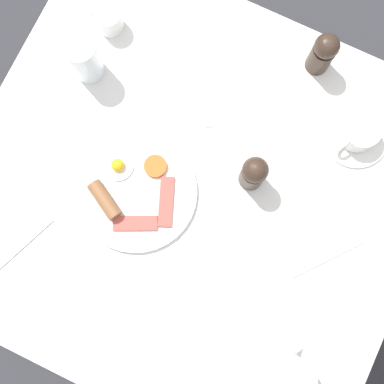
{
  "coord_description": "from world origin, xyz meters",
  "views": [
    {
      "loc": [
        -0.08,
        0.16,
        1.85
      ],
      "look_at": [
        0.0,
        0.0,
        0.73
      ],
      "focal_mm": 50.0,
      "sensor_mm": 36.0,
      "label": 1
    }
  ],
  "objects_px": {
    "teacup_with_saucer_left": "(358,133)",
    "water_glass_tall": "(84,59)",
    "fork_by_plate": "(327,257)",
    "breakfast_plate": "(134,192)",
    "teapot_near": "(286,382)",
    "knife_by_plate": "(15,251)",
    "salt_grinder": "(323,53)",
    "creamer_jug": "(109,20)",
    "spoon_for_tea": "(205,90)",
    "pepper_grinder": "(254,173)"
  },
  "relations": [
    {
      "from": "pepper_grinder",
      "to": "knife_by_plate",
      "type": "distance_m",
      "value": 0.53
    },
    {
      "from": "creamer_jug",
      "to": "spoon_for_tea",
      "type": "xyz_separation_m",
      "value": [
        -0.26,
        0.05,
        -0.03
      ]
    },
    {
      "from": "teacup_with_saucer_left",
      "to": "water_glass_tall",
      "type": "relative_size",
      "value": 1.2
    },
    {
      "from": "breakfast_plate",
      "to": "water_glass_tall",
      "type": "distance_m",
      "value": 0.3
    },
    {
      "from": "teapot_near",
      "to": "knife_by_plate",
      "type": "relative_size",
      "value": 0.95
    },
    {
      "from": "salt_grinder",
      "to": "fork_by_plate",
      "type": "distance_m",
      "value": 0.43
    },
    {
      "from": "water_glass_tall",
      "to": "spoon_for_tea",
      "type": "xyz_separation_m",
      "value": [
        -0.25,
        -0.07,
        -0.06
      ]
    },
    {
      "from": "teapot_near",
      "to": "pepper_grinder",
      "type": "distance_m",
      "value": 0.42
    },
    {
      "from": "knife_by_plate",
      "to": "breakfast_plate",
      "type": "bearing_deg",
      "value": -127.73
    },
    {
      "from": "teacup_with_saucer_left",
      "to": "breakfast_plate",
      "type": "bearing_deg",
      "value": 40.12
    },
    {
      "from": "salt_grinder",
      "to": "knife_by_plate",
      "type": "xyz_separation_m",
      "value": [
        0.41,
        0.66,
        -0.06
      ]
    },
    {
      "from": "breakfast_plate",
      "to": "knife_by_plate",
      "type": "relative_size",
      "value": 1.32
    },
    {
      "from": "creamer_jug",
      "to": "salt_grinder",
      "type": "height_order",
      "value": "salt_grinder"
    },
    {
      "from": "salt_grinder",
      "to": "knife_by_plate",
      "type": "height_order",
      "value": "salt_grinder"
    },
    {
      "from": "teacup_with_saucer_left",
      "to": "knife_by_plate",
      "type": "bearing_deg",
      "value": 44.51
    },
    {
      "from": "teapot_near",
      "to": "salt_grinder",
      "type": "relative_size",
      "value": 1.5
    },
    {
      "from": "teapot_near",
      "to": "teacup_with_saucer_left",
      "type": "xyz_separation_m",
      "value": [
        0.06,
        -0.53,
        -0.02
      ]
    },
    {
      "from": "breakfast_plate",
      "to": "teapot_near",
      "type": "distance_m",
      "value": 0.49
    },
    {
      "from": "teapot_near",
      "to": "spoon_for_tea",
      "type": "bearing_deg",
      "value": 27.97
    },
    {
      "from": "pepper_grinder",
      "to": "breakfast_plate",
      "type": "bearing_deg",
      "value": 32.23
    },
    {
      "from": "fork_by_plate",
      "to": "creamer_jug",
      "type": "bearing_deg",
      "value": -22.37
    },
    {
      "from": "creamer_jug",
      "to": "teapot_near",
      "type": "bearing_deg",
      "value": 141.2
    },
    {
      "from": "spoon_for_tea",
      "to": "knife_by_plate",
      "type": "bearing_deg",
      "value": 66.91
    },
    {
      "from": "breakfast_plate",
      "to": "pepper_grinder",
      "type": "bearing_deg",
      "value": -147.77
    },
    {
      "from": "breakfast_plate",
      "to": "spoon_for_tea",
      "type": "distance_m",
      "value": 0.28
    },
    {
      "from": "teapot_near",
      "to": "knife_by_plate",
      "type": "bearing_deg",
      "value": 79.13
    },
    {
      "from": "creamer_jug",
      "to": "teacup_with_saucer_left",
      "type": "bearing_deg",
      "value": -179.88
    },
    {
      "from": "spoon_for_tea",
      "to": "teapot_near",
      "type": "bearing_deg",
      "value": 129.68
    },
    {
      "from": "fork_by_plate",
      "to": "teacup_with_saucer_left",
      "type": "bearing_deg",
      "value": -79.42
    },
    {
      "from": "breakfast_plate",
      "to": "knife_by_plate",
      "type": "xyz_separation_m",
      "value": [
        0.17,
        0.22,
        -0.01
      ]
    },
    {
      "from": "salt_grinder",
      "to": "spoon_for_tea",
      "type": "distance_m",
      "value": 0.26
    },
    {
      "from": "fork_by_plate",
      "to": "spoon_for_tea",
      "type": "height_order",
      "value": "same"
    },
    {
      "from": "water_glass_tall",
      "to": "salt_grinder",
      "type": "relative_size",
      "value": 0.98
    },
    {
      "from": "water_glass_tall",
      "to": "creamer_jug",
      "type": "distance_m",
      "value": 0.12
    },
    {
      "from": "breakfast_plate",
      "to": "pepper_grinder",
      "type": "distance_m",
      "value": 0.26
    },
    {
      "from": "salt_grinder",
      "to": "fork_by_plate",
      "type": "xyz_separation_m",
      "value": [
        -0.19,
        0.38,
        -0.06
      ]
    },
    {
      "from": "creamer_jug",
      "to": "knife_by_plate",
      "type": "relative_size",
      "value": 0.42
    },
    {
      "from": "salt_grinder",
      "to": "teapot_near",
      "type": "bearing_deg",
      "value": 107.52
    },
    {
      "from": "breakfast_plate",
      "to": "water_glass_tall",
      "type": "height_order",
      "value": "water_glass_tall"
    },
    {
      "from": "pepper_grinder",
      "to": "fork_by_plate",
      "type": "relative_size",
      "value": 0.86
    },
    {
      "from": "water_glass_tall",
      "to": "spoon_for_tea",
      "type": "bearing_deg",
      "value": -165.04
    },
    {
      "from": "water_glass_tall",
      "to": "creamer_jug",
      "type": "relative_size",
      "value": 1.48
    },
    {
      "from": "creamer_jug",
      "to": "fork_by_plate",
      "type": "xyz_separation_m",
      "value": [
        -0.65,
        0.27,
        -0.03
      ]
    },
    {
      "from": "water_glass_tall",
      "to": "pepper_grinder",
      "type": "bearing_deg",
      "value": 170.53
    },
    {
      "from": "salt_grinder",
      "to": "spoon_for_tea",
      "type": "xyz_separation_m",
      "value": [
        0.2,
        0.16,
        -0.06
      ]
    },
    {
      "from": "breakfast_plate",
      "to": "fork_by_plate",
      "type": "distance_m",
      "value": 0.43
    },
    {
      "from": "pepper_grinder",
      "to": "fork_by_plate",
      "type": "distance_m",
      "value": 0.24
    },
    {
      "from": "teacup_with_saucer_left",
      "to": "knife_by_plate",
      "type": "distance_m",
      "value": 0.78
    },
    {
      "from": "creamer_jug",
      "to": "breakfast_plate",
      "type": "bearing_deg",
      "value": 124.51
    },
    {
      "from": "water_glass_tall",
      "to": "fork_by_plate",
      "type": "xyz_separation_m",
      "value": [
        -0.65,
        0.15,
        -0.06
      ]
    }
  ]
}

